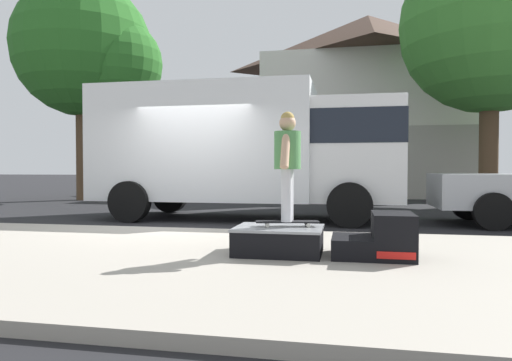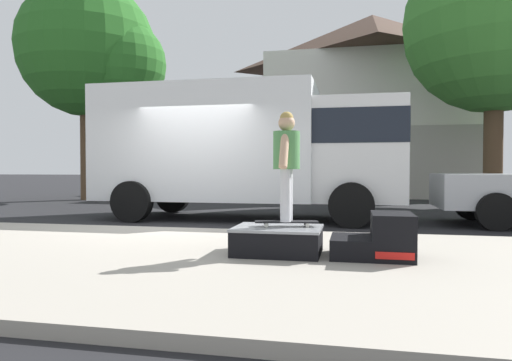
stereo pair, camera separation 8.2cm
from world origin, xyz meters
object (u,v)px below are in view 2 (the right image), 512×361
Objects in this scene: kicker_ramp at (379,239)px; street_tree_main at (506,28)px; box_truck at (249,146)px; skateboard at (286,222)px; skate_box at (278,239)px; skater_kid at (287,157)px; street_tree_neighbour at (94,53)px.

street_tree_main reaches higher than kicker_ramp.
box_truck is 0.83× the size of street_tree_main.
box_truck is at bearing 107.94° from skateboard.
skate_box is 1.33× the size of skateboard.
kicker_ramp reaches higher than skateboard.
street_tree_main is at bearing 61.11° from skate_box.
skater_kid is 0.16× the size of street_tree_main.
skateboard is 5.18m from box_truck.
skater_kid reaches higher than skateboard.
street_tree_main is (5.35, 9.82, 4.14)m from skater_kid.
street_tree_main is (5.35, 9.82, 4.94)m from skateboard.
kicker_ramp is 1.13m from skateboard.
street_tree_neighbour is at bearing 130.88° from skater_kid.
street_tree_main is at bearing -0.45° from street_tree_neighbour.
skater_kid is 5.06m from box_truck.
street_tree_main reaches higher than skater_kid.
kicker_ramp reaches higher than skate_box.
street_tree_neighbour is (-13.95, 0.11, -0.01)m from street_tree_main.
street_tree_main reaches higher than skateboard.
skate_box is 0.13× the size of street_tree_main.
skate_box is at bearing -49.59° from street_tree_neighbour.
box_truck is 9.33m from street_tree_main.
box_truck is (-2.66, 4.85, 1.36)m from kicker_ramp.
street_tree_neighbour is at bearing 179.55° from street_tree_main.
street_tree_main reaches higher than skate_box.
skater_kid is at bearing 26.40° from skate_box.
skate_box is 0.79× the size of skater_kid.
skateboard is (-1.11, 0.05, 0.17)m from kicker_ramp.
street_tree_neighbour is (-7.04, 5.14, 3.74)m from box_truck.
skater_kid is 13.77m from street_tree_neighbour.
street_tree_neighbour reaches higher than box_truck.
box_truck is (-1.45, 4.85, 1.40)m from skate_box.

